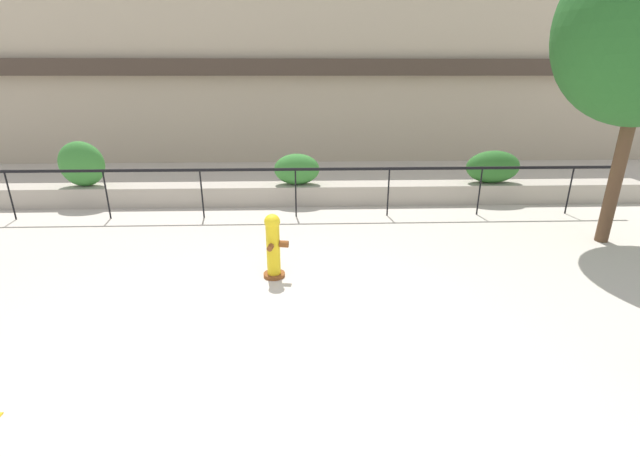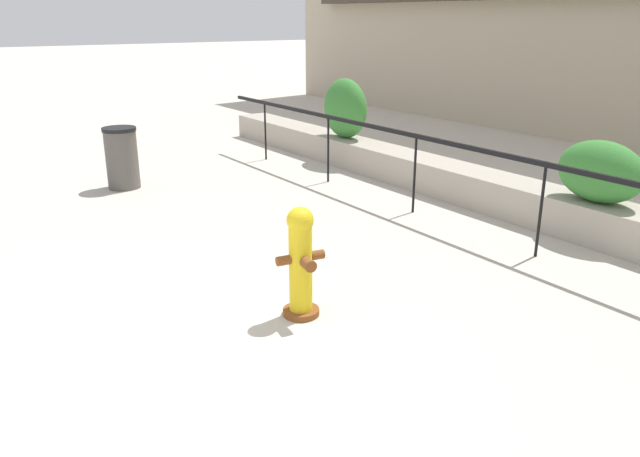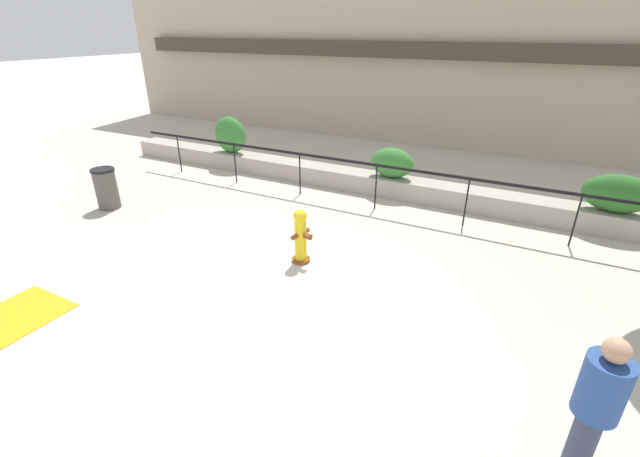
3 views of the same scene
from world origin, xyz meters
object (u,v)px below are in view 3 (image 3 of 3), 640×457
hedge_bush_0 (230,135)px  hedge_bush_1 (392,163)px  trash_bin (106,188)px  fire_hydrant (301,236)px  pedestrian (596,404)px  hedge_bush_2 (618,194)px

hedge_bush_0 → hedge_bush_1: hedge_bush_0 is taller
hedge_bush_1 → trash_bin: bearing=-145.1°
fire_hydrant → pedestrian: size_ratio=0.62×
hedge_bush_2 → trash_bin: hedge_bush_2 is taller
hedge_bush_0 → hedge_bush_2: 10.30m
hedge_bush_0 → hedge_bush_1: bearing=0.0°
hedge_bush_1 → hedge_bush_2: size_ratio=0.83×
hedge_bush_2 → pedestrian: 6.79m
hedge_bush_0 → hedge_bush_1: size_ratio=0.98×
hedge_bush_1 → trash_bin: size_ratio=1.13×
hedge_bush_1 → trash_bin: 7.21m
trash_bin → pedestrian: bearing=-14.5°
hedge_bush_2 → hedge_bush_0: bearing=180.0°
hedge_bush_0 → hedge_bush_2: (10.30, 0.00, -0.15)m
pedestrian → hedge_bush_1: bearing=122.4°
pedestrian → fire_hydrant: bearing=151.4°
hedge_bush_0 → hedge_bush_2: hedge_bush_0 is taller
hedge_bush_0 → fire_hydrant: hedge_bush_0 is taller
hedge_bush_0 → pedestrian: pedestrian is taller
hedge_bush_1 → hedge_bush_0: bearing=180.0°
fire_hydrant → trash_bin: bearing=178.8°
hedge_bush_1 → hedge_bush_2: hedge_bush_2 is taller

